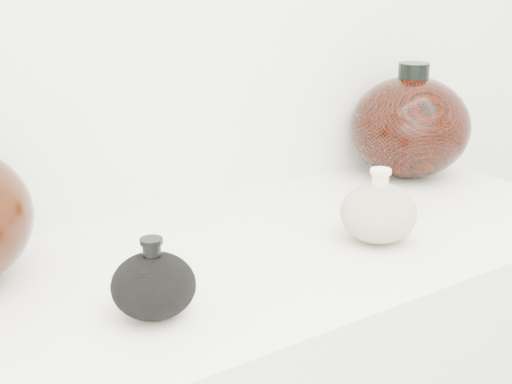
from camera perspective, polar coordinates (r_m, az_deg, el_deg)
black_gourd_vase at (r=0.89m, az=-8.20°, el=-7.37°), size 0.14×0.14×0.10m
cream_gourd_vase at (r=1.12m, az=9.77°, el=-1.61°), size 0.13×0.13×0.12m
right_round_pot at (r=1.45m, az=12.21°, el=5.16°), size 0.30×0.30×0.23m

